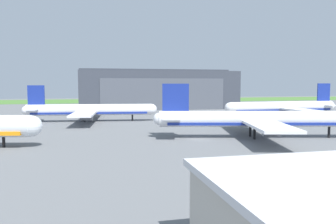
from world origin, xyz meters
TOP-DOWN VIEW (x-y plane):
  - ground_plane at (0.00, 0.00)m, footprint 440.00×440.00m
  - grass_field_strip at (0.00, 172.49)m, footprint 440.00×56.00m
  - maintenance_hangar at (10.27, 99.16)m, footprint 76.09×38.18m
  - airliner_far_right at (-23.14, 41.23)m, footprint 42.71×38.53m
  - airliner_far_left at (45.44, 39.33)m, footprint 44.82×34.87m
  - airliner_near_right at (14.01, -1.54)m, footprint 47.62×37.75m

SIDE VIEW (x-z plane):
  - ground_plane at x=0.00m, z-range 0.00..0.00m
  - grass_field_strip at x=0.00m, z-range 0.00..0.08m
  - airliner_far_right at x=-23.14m, z-range -2.19..9.53m
  - airliner_far_left at x=45.44m, z-range -2.49..9.84m
  - airliner_near_right at x=14.01m, z-range -1.92..10.33m
  - maintenance_hangar at x=10.27m, z-range -0.46..19.06m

